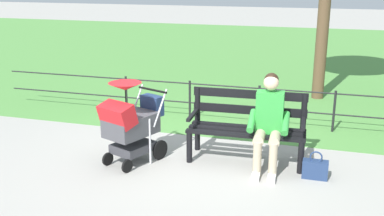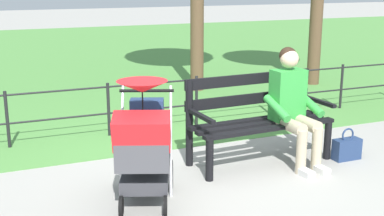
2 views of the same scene
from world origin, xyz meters
The scene contains 7 objects.
ground_plane centered at (0.00, 0.00, 0.00)m, with size 60.00×60.00×0.00m, color #9E9B93.
grass_lawn centered at (0.00, -8.80, 0.00)m, with size 40.00×16.00×0.01m, color #518E42.
park_bench centered at (-0.68, -0.12, 0.53)m, with size 1.62×0.67×0.96m.
person_on_bench centered at (-1.00, 0.11, 0.68)m, with size 0.55×0.74×1.28m.
stroller centered at (0.81, 0.48, 0.59)m, with size 0.78×1.00×1.15m.
handbag centered at (-1.64, 0.27, 0.13)m, with size 0.32×0.14×0.37m.
park_fence centered at (-0.50, -1.65, 0.42)m, with size 8.66×0.04×0.70m.
Camera 1 is at (-1.66, 5.83, 2.52)m, focal length 42.53 mm.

